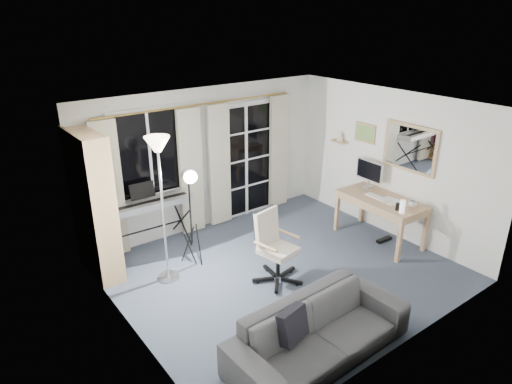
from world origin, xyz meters
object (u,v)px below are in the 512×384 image
at_px(studio_light, 190,187).
at_px(bookshelf, 92,210).
at_px(desk, 381,203).
at_px(sofa, 320,324).
at_px(keyboard_piano, 146,205).
at_px(mug, 413,203).
at_px(monitor, 369,171).
at_px(office_chair, 272,240).
at_px(torchiere_lamp, 159,167).

bearing_deg(studio_light, bookshelf, 164.93).
relative_size(desk, sofa, 0.66).
height_order(studio_light, desk, studio_light).
bearing_deg(studio_light, sofa, -73.81).
height_order(desk, sofa, sofa).
height_order(bookshelf, keyboard_piano, bookshelf).
bearing_deg(mug, bookshelf, 151.25).
bearing_deg(keyboard_piano, bookshelf, -169.37).
xyz_separation_m(bookshelf, monitor, (4.20, -1.30, 0.03)).
relative_size(office_chair, monitor, 1.90).
relative_size(office_chair, desk, 0.72).
relative_size(office_chair, sofa, 0.48).
distance_m(torchiere_lamp, studio_light, 0.63).
height_order(bookshelf, studio_light, bookshelf).
relative_size(bookshelf, desk, 1.48).
bearing_deg(mug, keyboard_piano, 143.86).
bearing_deg(desk, bookshelf, 158.55).
relative_size(bookshelf, torchiere_lamp, 1.01).
height_order(office_chair, mug, office_chair).
bearing_deg(office_chair, torchiere_lamp, 132.46).
bearing_deg(keyboard_piano, office_chair, -56.69).
height_order(torchiere_lamp, office_chair, torchiere_lamp).
distance_m(studio_light, desk, 3.09).
xyz_separation_m(desk, sofa, (-2.67, -1.36, -0.23)).
bearing_deg(sofa, monitor, 30.67).
distance_m(torchiere_lamp, desk, 3.59).
distance_m(bookshelf, monitor, 4.40).
distance_m(bookshelf, office_chair, 2.50).
xyz_separation_m(torchiere_lamp, desk, (3.29, -1.03, -1.01)).
distance_m(studio_light, office_chair, 1.35).
bearing_deg(bookshelf, torchiere_lamp, -45.91).
relative_size(mug, sofa, 0.06).
height_order(keyboard_piano, studio_light, studio_light).
xyz_separation_m(studio_light, desk, (2.82, -1.12, -0.59)).
xyz_separation_m(torchiere_lamp, mug, (3.39, -1.53, -0.86)).
distance_m(keyboard_piano, studio_light, 0.95).
bearing_deg(mug, office_chair, 163.26).
bearing_deg(bookshelf, keyboard_piano, 7.89).
distance_m(keyboard_piano, sofa, 3.30).
height_order(monitor, mug, monitor).
relative_size(torchiere_lamp, desk, 1.46).
relative_size(keyboard_piano, studio_light, 0.93).
bearing_deg(studio_light, mug, -16.23).
xyz_separation_m(bookshelf, desk, (4.01, -1.75, -0.34)).
distance_m(monitor, sofa, 3.45).
bearing_deg(studio_light, monitor, 0.27).
relative_size(desk, monitor, 2.64).
bearing_deg(desk, sofa, -150.83).
distance_m(keyboard_piano, desk, 3.69).
bearing_deg(torchiere_lamp, desk, -17.46).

